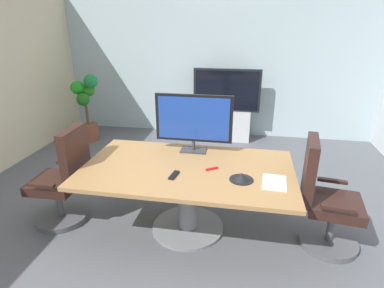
{
  "coord_description": "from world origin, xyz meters",
  "views": [
    {
      "loc": [
        0.61,
        -2.75,
        2.07
      ],
      "look_at": [
        0.07,
        0.23,
        0.88
      ],
      "focal_mm": 29.02,
      "sensor_mm": 36.0,
      "label": 1
    }
  ],
  "objects_px": {
    "tv_monitor": "(194,120)",
    "conference_phone": "(242,177)",
    "office_chair_left": "(64,184)",
    "wall_display_unit": "(226,116)",
    "office_chair_right": "(324,203)",
    "potted_plant": "(87,106)",
    "remote_control": "(174,175)",
    "conference_table": "(188,182)"
  },
  "relations": [
    {
      "from": "tv_monitor",
      "to": "conference_phone",
      "type": "bearing_deg",
      "value": -47.9
    },
    {
      "from": "conference_phone",
      "to": "office_chair_left",
      "type": "bearing_deg",
      "value": 177.53
    },
    {
      "from": "tv_monitor",
      "to": "wall_display_unit",
      "type": "height_order",
      "value": "tv_monitor"
    },
    {
      "from": "wall_display_unit",
      "to": "office_chair_left",
      "type": "bearing_deg",
      "value": -117.08
    },
    {
      "from": "office_chair_left",
      "to": "office_chair_right",
      "type": "xyz_separation_m",
      "value": [
        2.66,
        0.1,
        0.0
      ]
    },
    {
      "from": "office_chair_right",
      "to": "potted_plant",
      "type": "relative_size",
      "value": 0.9
    },
    {
      "from": "wall_display_unit",
      "to": "remote_control",
      "type": "height_order",
      "value": "wall_display_unit"
    },
    {
      "from": "potted_plant",
      "to": "remote_control",
      "type": "xyz_separation_m",
      "value": [
        2.23,
        -2.53,
        0.09
      ]
    },
    {
      "from": "office_chair_right",
      "to": "conference_phone",
      "type": "bearing_deg",
      "value": 110.35
    },
    {
      "from": "office_chair_left",
      "to": "remote_control",
      "type": "relative_size",
      "value": 6.41
    },
    {
      "from": "office_chair_right",
      "to": "potted_plant",
      "type": "xyz_separation_m",
      "value": [
        -3.65,
        2.32,
        0.19
      ]
    },
    {
      "from": "wall_display_unit",
      "to": "tv_monitor",
      "type": "bearing_deg",
      "value": -94.35
    },
    {
      "from": "potted_plant",
      "to": "conference_phone",
      "type": "height_order",
      "value": "potted_plant"
    },
    {
      "from": "office_chair_left",
      "to": "tv_monitor",
      "type": "bearing_deg",
      "value": 110.49
    },
    {
      "from": "conference_table",
      "to": "office_chair_left",
      "type": "distance_m",
      "value": 1.33
    },
    {
      "from": "potted_plant",
      "to": "remote_control",
      "type": "height_order",
      "value": "potted_plant"
    },
    {
      "from": "wall_display_unit",
      "to": "remote_control",
      "type": "bearing_deg",
      "value": -94.82
    },
    {
      "from": "conference_table",
      "to": "potted_plant",
      "type": "distance_m",
      "value": 3.28
    },
    {
      "from": "potted_plant",
      "to": "conference_phone",
      "type": "xyz_separation_m",
      "value": [
        2.86,
        -2.5,
        0.11
      ]
    },
    {
      "from": "office_chair_right",
      "to": "tv_monitor",
      "type": "height_order",
      "value": "tv_monitor"
    },
    {
      "from": "office_chair_right",
      "to": "potted_plant",
      "type": "distance_m",
      "value": 4.33
    },
    {
      "from": "wall_display_unit",
      "to": "office_chair_right",
      "type": "bearing_deg",
      "value": -67.69
    },
    {
      "from": "office_chair_left",
      "to": "tv_monitor",
      "type": "relative_size",
      "value": 1.3
    },
    {
      "from": "remote_control",
      "to": "tv_monitor",
      "type": "bearing_deg",
      "value": 91.08
    },
    {
      "from": "conference_phone",
      "to": "tv_monitor",
      "type": "bearing_deg",
      "value": 132.1
    },
    {
      "from": "office_chair_right",
      "to": "tv_monitor",
      "type": "relative_size",
      "value": 1.3
    },
    {
      "from": "office_chair_right",
      "to": "wall_display_unit",
      "type": "relative_size",
      "value": 0.83
    },
    {
      "from": "conference_table",
      "to": "conference_phone",
      "type": "xyz_separation_m",
      "value": [
        0.54,
        -0.18,
        0.2
      ]
    },
    {
      "from": "potted_plant",
      "to": "conference_table",
      "type": "bearing_deg",
      "value": -45.05
    },
    {
      "from": "remote_control",
      "to": "potted_plant",
      "type": "bearing_deg",
      "value": 139.01
    },
    {
      "from": "conference_table",
      "to": "conference_phone",
      "type": "distance_m",
      "value": 0.6
    },
    {
      "from": "office_chair_right",
      "to": "conference_phone",
      "type": "relative_size",
      "value": 4.95
    },
    {
      "from": "conference_table",
      "to": "office_chair_right",
      "type": "xyz_separation_m",
      "value": [
        1.33,
        0.0,
        -0.1
      ]
    },
    {
      "from": "potted_plant",
      "to": "conference_phone",
      "type": "bearing_deg",
      "value": -41.2
    },
    {
      "from": "potted_plant",
      "to": "remote_control",
      "type": "distance_m",
      "value": 3.38
    },
    {
      "from": "office_chair_left",
      "to": "potted_plant",
      "type": "height_order",
      "value": "potted_plant"
    },
    {
      "from": "conference_table",
      "to": "remote_control",
      "type": "bearing_deg",
      "value": -112.83
    },
    {
      "from": "conference_table",
      "to": "wall_display_unit",
      "type": "bearing_deg",
      "value": 86.6
    },
    {
      "from": "tv_monitor",
      "to": "wall_display_unit",
      "type": "xyz_separation_m",
      "value": [
        0.18,
        2.4,
        -0.64
      ]
    },
    {
      "from": "tv_monitor",
      "to": "wall_display_unit",
      "type": "distance_m",
      "value": 2.49
    },
    {
      "from": "tv_monitor",
      "to": "office_chair_left",
      "type": "bearing_deg",
      "value": -158.1
    },
    {
      "from": "wall_display_unit",
      "to": "remote_control",
      "type": "xyz_separation_m",
      "value": [
        -0.26,
        -3.04,
        0.29
      ]
    }
  ]
}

